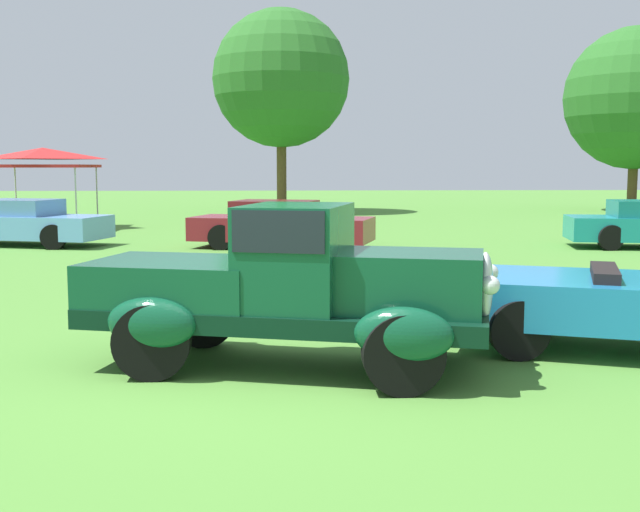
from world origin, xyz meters
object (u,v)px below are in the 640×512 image
at_px(feature_pickup_truck, 289,286).
at_px(show_car_burgundy, 280,225).
at_px(canopy_tent_left_field, 43,156).
at_px(show_car_skyblue, 24,223).

height_order(feature_pickup_truck, show_car_burgundy, feature_pickup_truck).
bearing_deg(show_car_burgundy, canopy_tent_left_field, 140.06).
xyz_separation_m(feature_pickup_truck, canopy_tent_left_field, (-8.02, 18.49, 1.56)).
height_order(feature_pickup_truck, show_car_skyblue, feature_pickup_truck).
bearing_deg(show_car_burgundy, show_car_skyblue, 171.23).
relative_size(feature_pickup_truck, show_car_skyblue, 0.96).
xyz_separation_m(feature_pickup_truck, show_car_skyblue, (-6.90, 12.92, -0.26)).
xyz_separation_m(show_car_skyblue, show_car_burgundy, (6.77, -1.05, 0.00)).
xyz_separation_m(show_car_burgundy, canopy_tent_left_field, (-7.90, 6.61, 1.82)).
relative_size(show_car_burgundy, canopy_tent_left_field, 1.55).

